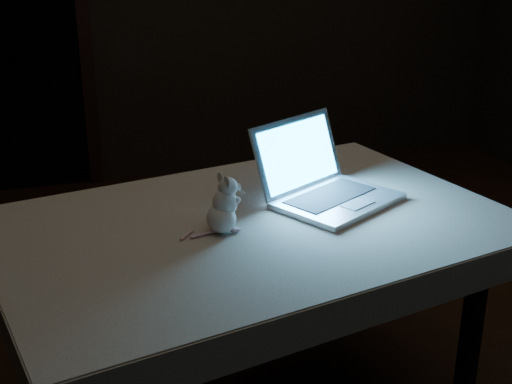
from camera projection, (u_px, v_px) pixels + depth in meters
name	position (u px, v px, depth m)	size (l,w,h in m)	color
table	(253.00, 330.00, 2.18)	(1.39, 0.89, 0.75)	black
tablecloth	(231.00, 239.00, 2.04)	(1.50, 1.00, 0.10)	beige
laptop	(340.00, 166.00, 2.12)	(0.37, 0.33, 0.25)	silver
plush_mouse	(221.00, 204.00, 1.94)	(0.12, 0.12, 0.17)	white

